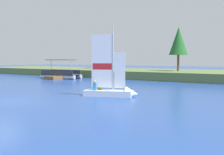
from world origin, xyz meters
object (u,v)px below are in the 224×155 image
object	(u,v)px
shoreline_tree_left	(100,46)
wooden_dock	(65,77)
pontoon_boat	(61,74)
channel_buoy	(98,84)
shoreline_tree_midleft	(179,41)
sailboat	(115,91)

from	to	relation	value
shoreline_tree_left	wooden_dock	xyz separation A→B (m)	(2.79, -12.80, -5.18)
wooden_dock	pontoon_boat	bearing A→B (deg)	-126.86
shoreline_tree_left	channel_buoy	distance (m)	24.97
wooden_dock	pontoon_boat	size ratio (longest dim) A/B	1.08
shoreline_tree_midleft	wooden_dock	bearing A→B (deg)	-149.37
wooden_dock	shoreline_tree_left	bearing A→B (deg)	102.30
shoreline_tree_midleft	sailboat	world-z (taller)	shoreline_tree_midleft
shoreline_tree_left	sailboat	world-z (taller)	shoreline_tree_left
wooden_dock	sailboat	distance (m)	21.67
shoreline_tree_midleft	pontoon_boat	distance (m)	18.26
sailboat	channel_buoy	size ratio (longest dim) A/B	11.24
shoreline_tree_midleft	sailboat	xyz separation A→B (m)	(2.85, -21.46, -5.14)
shoreline_tree_midleft	wooden_dock	world-z (taller)	shoreline_tree_midleft
sailboat	pontoon_boat	size ratio (longest dim) A/B	0.93
sailboat	channel_buoy	world-z (taller)	sailboat
shoreline_tree_left	pontoon_boat	world-z (taller)	shoreline_tree_left
shoreline_tree_left	pontoon_boat	xyz separation A→B (m)	(2.42, -13.30, -4.72)
shoreline_tree_midleft	pontoon_boat	world-z (taller)	shoreline_tree_midleft
sailboat	shoreline_tree_left	bearing A→B (deg)	108.80
shoreline_tree_midleft	wooden_dock	distance (m)	17.83
wooden_dock	pontoon_boat	xyz separation A→B (m)	(-0.38, -0.50, 0.45)
wooden_dock	channel_buoy	size ratio (longest dim) A/B	13.07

